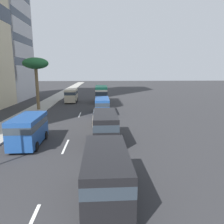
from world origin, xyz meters
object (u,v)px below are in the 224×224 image
object	(u,v)px
van_fourth	(29,129)
van_fifth	(106,171)
minibus_lead	(101,94)
palm_tree	(36,65)
car_seventh	(101,118)
van_sixth	(71,95)
van_third	(102,105)
van_second	(105,126)

from	to	relation	value
van_fourth	van_fifth	xyz separation A→B (m)	(-7.69, -6.10, -0.03)
minibus_lead	van_fifth	xyz separation A→B (m)	(-31.30, 0.08, -0.39)
van_fifth	palm_tree	world-z (taller)	palm_tree
van_fifth	car_seventh	size ratio (longest dim) A/B	1.11
van_fourth	van_sixth	bearing A→B (deg)	179.23
van_third	van_sixth	distance (m)	13.04
van_second	car_seventh	distance (m)	6.07
car_seventh	van_sixth	bearing A→B (deg)	17.62
minibus_lead	van_third	xyz separation A→B (m)	(-11.22, -0.01, -0.44)
minibus_lead	van_fifth	bearing A→B (deg)	179.85
van_fifth	van_third	bearing A→B (deg)	-0.28
minibus_lead	van_second	distance (m)	23.28
van_third	van_sixth	size ratio (longest dim) A/B	1.11
minibus_lead	palm_tree	size ratio (longest dim) A/B	0.79
van_third	van_sixth	world-z (taller)	van_sixth
palm_tree	van_third	bearing A→B (deg)	-108.52
van_fourth	car_seventh	world-z (taller)	van_fourth
minibus_lead	van_third	bearing A→B (deg)	-179.94
van_second	van_fourth	size ratio (longest dim) A/B	1.14
van_second	van_third	xyz separation A→B (m)	(12.06, 0.10, -0.15)
van_sixth	car_seventh	bearing A→B (deg)	17.62
palm_tree	van_fifth	bearing A→B (deg)	-157.27
minibus_lead	van_second	size ratio (longest dim) A/B	1.17
van_fifth	palm_tree	size ratio (longest dim) A/B	0.63
van_second	van_fourth	bearing A→B (deg)	93.04
car_seventh	palm_tree	xyz separation A→B (m)	(9.35, 9.64, 6.20)
van_fifth	palm_tree	xyz separation A→B (m)	(23.40, 9.80, 5.62)
van_sixth	palm_tree	xyz separation A→B (m)	(-8.33, 4.02, 5.51)
van_fifth	car_seventh	distance (m)	14.06
van_fourth	van_sixth	distance (m)	24.04
van_fifth	van_sixth	xyz separation A→B (m)	(31.73, 5.78, 0.11)
van_sixth	van_fourth	bearing A→B (deg)	-0.77
van_fifth	minibus_lead	bearing A→B (deg)	-0.15
minibus_lead	car_seventh	distance (m)	17.28
palm_tree	van_sixth	bearing A→B (deg)	-25.80
van_fifth	van_sixth	distance (m)	32.25
van_third	van_fifth	world-z (taller)	van_fifth
van_fourth	van_fifth	world-z (taller)	van_fourth
minibus_lead	van_sixth	distance (m)	5.88
van_second	van_fifth	world-z (taller)	van_second
van_second	van_fourth	distance (m)	6.30
van_second	van_third	size ratio (longest dim) A/B	1.00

